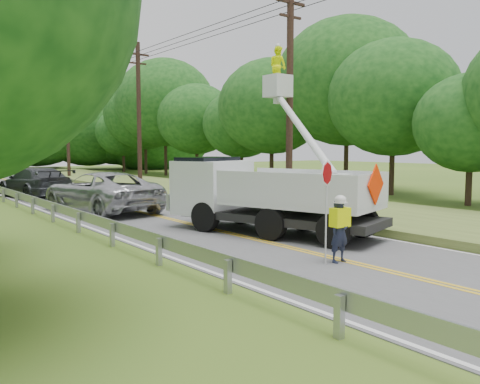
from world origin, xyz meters
TOP-DOWN VIEW (x-y plane):
  - ground at (0.00, 0.00)m, footprint 140.00×140.00m
  - road at (0.00, 14.00)m, footprint 7.20×96.00m
  - guardrail at (-4.02, 14.91)m, footprint 0.18×48.00m
  - utility_poles at (5.00, 17.02)m, footprint 1.60×43.30m
  - tall_grass_verge at (7.10, 14.00)m, footprint 7.00×96.00m
  - treeline_right at (15.57, 26.32)m, footprint 12.65×52.24m
  - flagger at (-0.26, 1.40)m, footprint 1.06×0.41m
  - bucket_truck at (1.12, 6.83)m, footprint 5.85×7.87m
  - suv_silver at (-1.40, 14.73)m, footprint 4.00×7.03m
  - suv_darkgrey at (-2.13, 23.04)m, footprint 3.21×6.38m
  - yard_sign at (5.98, 5.90)m, footprint 0.49×0.10m

SIDE VIEW (x-z plane):
  - ground at x=0.00m, z-range 0.00..0.00m
  - road at x=0.00m, z-range 0.00..0.02m
  - tall_grass_verge at x=7.10m, z-range 0.00..0.30m
  - yard_sign at x=5.98m, z-range 0.15..0.87m
  - guardrail at x=-4.02m, z-range 0.17..0.94m
  - suv_darkgrey at x=-2.13m, z-range 0.02..1.80m
  - suv_silver at x=-1.40m, z-range 0.02..1.87m
  - flagger at x=-0.26m, z-range -0.36..2.29m
  - bucket_truck at x=1.12m, z-range -1.98..5.25m
  - utility_poles at x=5.00m, z-range 0.27..10.27m
  - treeline_right at x=15.57m, z-range 0.41..12.50m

